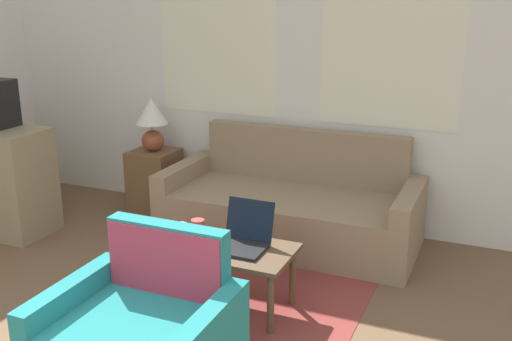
{
  "coord_description": "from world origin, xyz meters",
  "views": [
    {
      "loc": [
        1.55,
        -0.77,
        1.94
      ],
      "look_at": [
        -0.02,
        2.88,
        0.75
      ],
      "focal_mm": 42.0,
      "sensor_mm": 36.0,
      "label": 1
    }
  ],
  "objects": [
    {
      "name": "rug",
      "position": [
        -0.06,
        2.88,
        0.0
      ],
      "size": [
        1.82,
        1.94,
        0.01
      ],
      "color": "brown",
      "rests_on": "ground_plane"
    },
    {
      "name": "wall_back",
      "position": [
        -0.0,
        3.97,
        1.31
      ],
      "size": [
        6.97,
        0.06,
        2.6
      ],
      "color": "white",
      "rests_on": "ground_plane"
    },
    {
      "name": "coffee_table",
      "position": [
        -0.06,
        2.32,
        0.36
      ],
      "size": [
        1.01,
        0.48,
        0.41
      ],
      "color": "brown",
      "rests_on": "ground_plane"
    },
    {
      "name": "tv_remote",
      "position": [
        -0.44,
        2.26,
        0.42
      ],
      "size": [
        0.1,
        0.15,
        0.02
      ],
      "color": "black",
      "rests_on": "coffee_table"
    },
    {
      "name": "cup_yellow",
      "position": [
        -0.33,
        2.36,
        0.45
      ],
      "size": [
        0.09,
        0.09,
        0.08
      ],
      "color": "white",
      "rests_on": "coffee_table"
    },
    {
      "name": "cup_white",
      "position": [
        -0.19,
        2.22,
        0.46
      ],
      "size": [
        0.07,
        0.07,
        0.09
      ],
      "color": "gold",
      "rests_on": "coffee_table"
    },
    {
      "name": "table_lamp",
      "position": [
        -1.36,
        3.67,
        0.85
      ],
      "size": [
        0.29,
        0.29,
        0.48
      ],
      "color": "brown",
      "rests_on": "side_table"
    },
    {
      "name": "couch",
      "position": [
        0.03,
        3.51,
        0.26
      ],
      "size": [
        2.01,
        0.88,
        0.85
      ],
      "color": "#937A5B",
      "rests_on": "ground_plane"
    },
    {
      "name": "laptop",
      "position": [
        0.12,
        2.37,
        0.47
      ],
      "size": [
        0.31,
        0.33,
        0.27
      ],
      "color": "black",
      "rests_on": "coffee_table"
    },
    {
      "name": "cup_navy",
      "position": [
        -0.22,
        2.41,
        0.47
      ],
      "size": [
        0.09,
        0.09,
        0.11
      ],
      "color": "#B23D38",
      "rests_on": "coffee_table"
    },
    {
      "name": "side_table",
      "position": [
        -1.36,
        3.67,
        0.28
      ],
      "size": [
        0.39,
        0.39,
        0.56
      ],
      "color": "brown",
      "rests_on": "ground_plane"
    }
  ]
}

